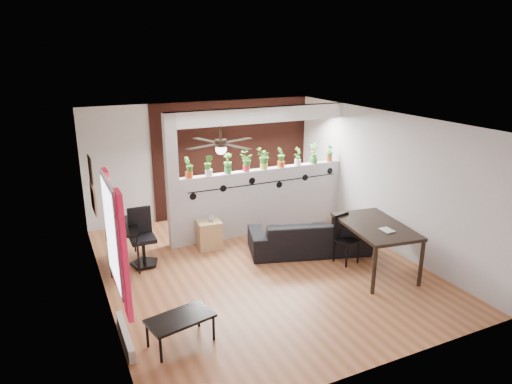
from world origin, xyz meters
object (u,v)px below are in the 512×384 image
object	(u,v)px
potted_plant_5	(281,156)
potted_plant_6	(298,155)
potted_plant_4	(264,158)
potted_plant_7	(314,152)
potted_plant_1	(209,164)
ceiling_fan	(221,145)
potted_plant_2	(228,163)
potted_plant_3	(246,161)
cube_shelf	(209,234)
sofa	(309,236)
cup	(211,218)
coffee_table	(180,320)
potted_plant_8	(329,153)
potted_plant_0	(189,167)
computer_desk	(121,229)
dining_table	(375,230)
folding_chair	(344,234)
office_chair	(142,241)

from	to	relation	value
potted_plant_5	potted_plant_6	world-z (taller)	potted_plant_5
potted_plant_4	potted_plant_6	bearing A→B (deg)	0.00
potted_plant_7	potted_plant_1	bearing A→B (deg)	180.00
ceiling_fan	potted_plant_2	distance (m)	2.11
ceiling_fan	potted_plant_2	world-z (taller)	ceiling_fan
ceiling_fan	potted_plant_7	xyz separation A→B (m)	(2.79, 1.80, -0.73)
potted_plant_3	cube_shelf	size ratio (longest dim) A/B	0.72
potted_plant_2	sofa	world-z (taller)	potted_plant_2
cup	coffee_table	distance (m)	3.05
potted_plant_2	potted_plant_3	world-z (taller)	potted_plant_2
potted_plant_4	potted_plant_2	bearing A→B (deg)	180.00
potted_plant_8	potted_plant_7	bearing A→B (deg)	180.00
potted_plant_1	potted_plant_4	distance (m)	1.19
potted_plant_0	sofa	bearing A→B (deg)	-34.19
potted_plant_1	computer_desk	world-z (taller)	potted_plant_1
coffee_table	potted_plant_0	bearing A→B (deg)	70.08
potted_plant_8	dining_table	size ratio (longest dim) A/B	0.22
potted_plant_1	cup	distance (m)	1.04
potted_plant_2	potted_plant_5	xyz separation A→B (m)	(1.19, -0.00, 0.01)
potted_plant_2	potted_plant_4	bearing A→B (deg)	-0.00
computer_desk	dining_table	xyz separation A→B (m)	(3.89, -2.06, 0.09)
potted_plant_0	potted_plant_1	world-z (taller)	potted_plant_1
potted_plant_1	potted_plant_2	size ratio (longest dim) A/B	1.04
potted_plant_5	potted_plant_7	size ratio (longest dim) A/B	0.97
ceiling_fan	dining_table	bearing A→B (deg)	-13.79
computer_desk	potted_plant_5	bearing A→B (deg)	6.15
potted_plant_1	potted_plant_8	xyz separation A→B (m)	(2.77, 0.00, -0.03)
potted_plant_0	potted_plant_8	xyz separation A→B (m)	(3.16, -0.00, -0.03)
sofa	cube_shelf	xyz separation A→B (m)	(-1.65, 0.95, -0.04)
potted_plant_2	potted_plant_6	distance (m)	1.58
cube_shelf	potted_plant_6	bearing A→B (deg)	15.00
potted_plant_0	folding_chair	distance (m)	3.13
potted_plant_3	sofa	world-z (taller)	potted_plant_3
potted_plant_3	coffee_table	size ratio (longest dim) A/B	0.43
potted_plant_0	potted_plant_8	world-z (taller)	potted_plant_0
potted_plant_5	folding_chair	distance (m)	2.19
sofa	computer_desk	xyz separation A→B (m)	(-3.28, 0.93, 0.35)
cube_shelf	coffee_table	world-z (taller)	cube_shelf
potted_plant_8	dining_table	xyz separation A→B (m)	(-0.65, -2.42, -0.79)
potted_plant_3	cup	world-z (taller)	potted_plant_3
coffee_table	ceiling_fan	bearing A→B (deg)	48.91
sofa	dining_table	xyz separation A→B (m)	(0.61, -1.13, 0.44)
sofa	computer_desk	distance (m)	3.43
sofa	potted_plant_7	bearing A→B (deg)	-106.80
sofa	coffee_table	xyz separation A→B (m)	(-3.00, -1.75, 0.04)
potted_plant_5	sofa	distance (m)	1.81
sofa	office_chair	xyz separation A→B (m)	(-2.96, 0.79, 0.14)
potted_plant_0	sofa	xyz separation A→B (m)	(1.90, -1.29, -1.26)
cup	potted_plant_3	bearing A→B (deg)	21.01
potted_plant_5	potted_plant_2	bearing A→B (deg)	180.00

